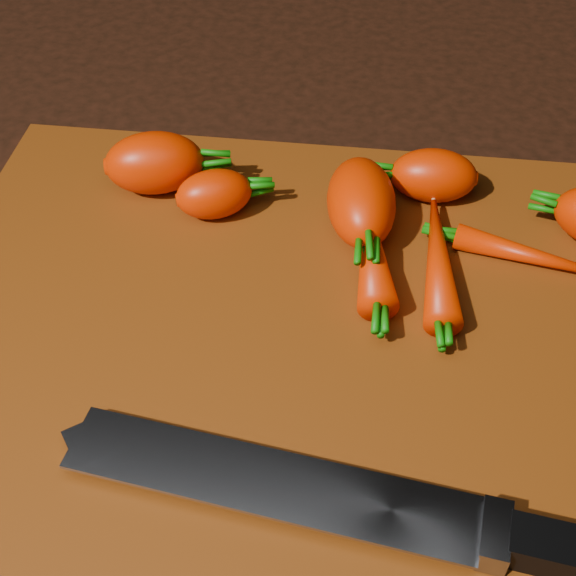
# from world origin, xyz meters

# --- Properties ---
(ground) EXTENTS (2.00, 2.00, 0.01)m
(ground) POSITION_xyz_m (0.00, 0.00, -0.01)
(ground) COLOR black
(cutting_board) EXTENTS (0.50, 0.40, 0.01)m
(cutting_board) POSITION_xyz_m (0.00, 0.00, 0.01)
(cutting_board) COLOR #703009
(cutting_board) RESTS_ON ground
(carrot_0) EXTENTS (0.09, 0.07, 0.05)m
(carrot_0) POSITION_xyz_m (-0.12, 0.13, 0.04)
(carrot_0) COLOR red
(carrot_0) RESTS_ON cutting_board
(carrot_1) EXTENTS (0.06, 0.09, 0.05)m
(carrot_1) POSITION_xyz_m (0.04, 0.10, 0.04)
(carrot_1) COLOR red
(carrot_1) RESTS_ON cutting_board
(carrot_2) EXTENTS (0.07, 0.04, 0.04)m
(carrot_2) POSITION_xyz_m (0.10, 0.14, 0.03)
(carrot_2) COLOR red
(carrot_2) RESTS_ON cutting_board
(carrot_3) EXTENTS (0.07, 0.06, 0.04)m
(carrot_3) POSITION_xyz_m (-0.07, 0.10, 0.03)
(carrot_3) COLOR red
(carrot_3) RESTS_ON cutting_board
(carrot_5) EXTENTS (0.03, 0.13, 0.03)m
(carrot_5) POSITION_xyz_m (0.10, 0.06, 0.03)
(carrot_5) COLOR red
(carrot_5) RESTS_ON cutting_board
(carrot_6) EXTENTS (0.11, 0.05, 0.02)m
(carrot_6) POSITION_xyz_m (0.17, 0.07, 0.02)
(carrot_6) COLOR red
(carrot_6) RESTS_ON cutting_board
(carrot_7) EXTENTS (0.04, 0.11, 0.03)m
(carrot_7) POSITION_xyz_m (0.05, 0.06, 0.03)
(carrot_7) COLOR red
(carrot_7) RESTS_ON cutting_board
(knife) EXTENTS (0.38, 0.08, 0.02)m
(knife) POSITION_xyz_m (0.03, -0.13, 0.02)
(knife) COLOR gray
(knife) RESTS_ON cutting_board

